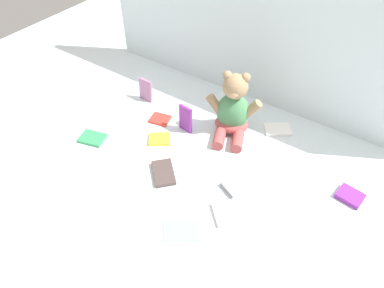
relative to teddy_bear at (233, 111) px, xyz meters
The scene contains 14 objects.
ground_plane 0.20m from the teddy_bear, 107.90° to the right, with size 3.20×3.20×0.00m, color silver.
backdrop_drape 0.36m from the teddy_bear, 100.46° to the left, with size 1.65×0.03×0.65m, color silver.
teddy_bear is the anchor object (origin of this frame).
book_case_0 0.59m from the teddy_bear, 78.33° to the right, with size 0.08×0.12×0.01m, color #85ACE6.
book_case_1 0.64m from the teddy_bear, 139.99° to the right, with size 0.08×0.11×0.02m, color #359E5B.
book_case_2 0.24m from the teddy_bear, 32.66° to the left, with size 0.08×0.12×0.01m, color white.
book_case_3 0.35m from the teddy_bear, 56.59° to the right, with size 0.08×0.10×0.02m, color #95949B.
book_case_4 0.47m from the teddy_bear, behind, with size 0.08×0.01×0.12m, color #A66791.
book_case_5 0.48m from the teddy_bear, 62.59° to the right, with size 0.09×0.10×0.01m, color white.
book_case_6 0.35m from the teddy_bear, 133.61° to the right, with size 0.08×0.09×0.01m, color yellow.
book_case_7 0.21m from the teddy_bear, 145.91° to the right, with size 0.07×0.01×0.13m, color purple.
book_case_8 0.58m from the teddy_bear, ahead, with size 0.08×0.09×0.02m, color purple.
book_case_9 0.41m from the teddy_bear, 103.34° to the right, with size 0.08×0.13×0.02m, color #4C3E3B.
book_case_10 0.35m from the teddy_bear, 157.65° to the right, with size 0.08×0.09×0.01m, color red.
Camera 1 is at (0.57, -0.92, 1.07)m, focal length 32.42 mm.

